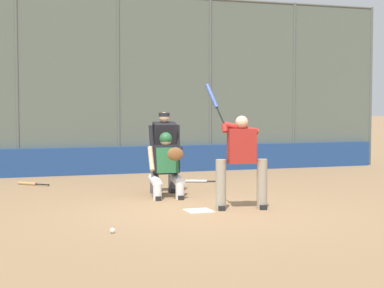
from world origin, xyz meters
TOP-DOWN VIEW (x-y plane):
  - ground_plane at (0.00, 0.00)m, footprint 160.00×160.00m
  - home_plate_marker at (0.00, 0.00)m, footprint 0.43×0.43m
  - backstop_fence at (0.00, -6.22)m, footprint 15.10×0.08m
  - padding_wall at (0.00, -6.12)m, footprint 14.72×0.18m
  - bleachers_beyond at (-0.15, -9.08)m, footprint 10.51×3.05m
  - batter_at_plate at (-0.73, 0.07)m, footprint 0.92×0.75m
  - catcher_behind_plate at (0.09, -1.55)m, footprint 0.66×0.79m
  - umpire_home at (-0.06, -2.25)m, footprint 0.66×0.40m
  - spare_bat_near_backstop at (-1.30, -3.69)m, footprint 0.79×0.38m
  - spare_bat_by_padding at (2.38, -4.44)m, footprint 0.63×0.62m
  - baseball_loose at (1.73, 1.37)m, footprint 0.07×0.07m

SIDE VIEW (x-z plane):
  - ground_plane at x=0.00m, z-range 0.00..0.00m
  - home_plate_marker at x=0.00m, z-range 0.00..0.01m
  - spare_bat_near_backstop at x=-1.30m, z-range 0.00..0.07m
  - spare_bat_by_padding at x=2.38m, z-range 0.00..0.07m
  - baseball_loose at x=1.73m, z-range 0.00..0.07m
  - padding_wall at x=0.00m, z-range 0.00..0.69m
  - bleachers_beyond at x=-0.15m, z-range -0.31..1.49m
  - catcher_behind_plate at x=0.09m, z-range 0.02..1.26m
  - batter_at_plate at x=-0.73m, z-range -0.20..1.92m
  - umpire_home at x=-0.06m, z-range 0.06..1.67m
  - backstop_fence at x=0.00m, z-range 0.09..4.69m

